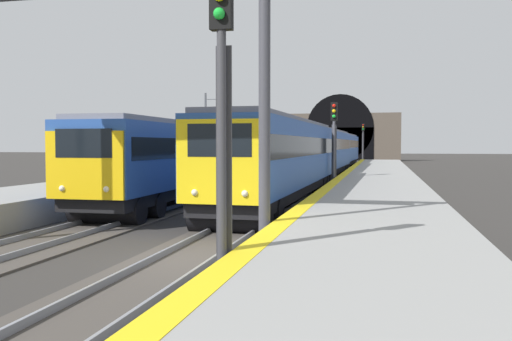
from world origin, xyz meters
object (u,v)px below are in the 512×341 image
(train_main_approaching, at_px, (323,151))
(train_adjacent_platform, at_px, (270,151))
(catenary_mast_near, at_px, (206,132))
(railway_signal_far, at_px, (363,140))
(railway_signal_mid, at_px, (334,139))
(overhead_signal_gantry, at_px, (100,32))
(railway_signal_near, at_px, (222,106))

(train_main_approaching, height_order, train_adjacent_platform, train_adjacent_platform)
(train_main_approaching, xyz_separation_m, train_adjacent_platform, (3.48, 4.93, -0.04))
(catenary_mast_near, bearing_deg, railway_signal_far, -24.55)
(railway_signal_mid, xyz_separation_m, overhead_signal_gantry, (-18.81, 4.32, 2.51))
(overhead_signal_gantry, bearing_deg, train_adjacent_platform, 4.15)
(railway_signal_mid, distance_m, railway_signal_far, 48.69)
(train_main_approaching, bearing_deg, railway_signal_mid, 9.97)
(railway_signal_mid, height_order, catenary_mast_near, catenary_mast_near)
(catenary_mast_near, bearing_deg, overhead_signal_gantry, -165.89)
(train_main_approaching, height_order, catenary_mast_near, catenary_mast_near)
(train_main_approaching, xyz_separation_m, railway_signal_near, (-34.30, -1.85, 1.21))
(train_adjacent_platform, height_order, railway_signal_near, railway_signal_near)
(train_main_approaching, bearing_deg, overhead_signal_gantry, -3.62)
(railway_signal_far, relative_size, overhead_signal_gantry, 0.66)
(train_main_approaching, distance_m, train_adjacent_platform, 6.04)
(train_main_approaching, distance_m, railway_signal_near, 34.37)
(railway_signal_far, relative_size, catenary_mast_near, 0.75)
(train_adjacent_platform, relative_size, catenary_mast_near, 7.98)
(railway_signal_near, bearing_deg, catenary_mast_near, -161.56)
(train_main_approaching, bearing_deg, railway_signal_far, 178.12)
(overhead_signal_gantry, bearing_deg, catenary_mast_near, 14.11)
(railway_signal_far, bearing_deg, train_adjacent_platform, -11.46)
(train_main_approaching, bearing_deg, railway_signal_near, 4.09)
(railway_signal_near, relative_size, railway_signal_mid, 1.12)
(railway_signal_near, xyz_separation_m, catenary_mast_near, (41.19, 13.73, 0.46))
(train_adjacent_platform, distance_m, railway_signal_mid, 16.68)
(railway_signal_near, height_order, railway_signal_far, railway_signal_near)
(railway_signal_mid, bearing_deg, railway_signal_far, -180.00)
(overhead_signal_gantry, relative_size, catenary_mast_near, 1.15)
(train_adjacent_platform, height_order, catenary_mast_near, catenary_mast_near)
(railway_signal_far, bearing_deg, train_main_approaching, -2.87)
(train_main_approaching, height_order, railway_signal_mid, railway_signal_mid)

